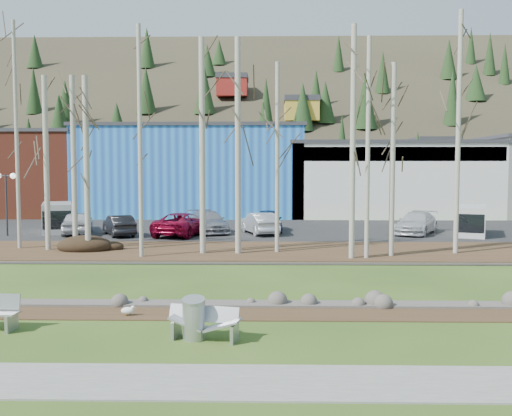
{
  "coord_description": "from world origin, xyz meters",
  "views": [
    {
      "loc": [
        0.93,
        -14.93,
        4.41
      ],
      "look_at": [
        0.38,
        12.39,
        2.5
      ],
      "focal_mm": 40.0,
      "sensor_mm": 36.0,
      "label": 1
    }
  ],
  "objects_px": {
    "car_1": "(119,225)",
    "car_0": "(77,223)",
    "bench_damaged": "(205,323)",
    "car_4": "(268,220)",
    "van_white": "(470,221)",
    "seagull": "(128,310)",
    "car_3": "(208,222)",
    "car_5": "(259,223)",
    "car_6": "(416,223)",
    "litter_bin": "(194,320)",
    "van_grey": "(57,218)",
    "street_lamp": "(6,186)",
    "car_2": "(183,224)"
  },
  "relations": [
    {
      "from": "van_grey",
      "to": "van_white",
      "type": "bearing_deg",
      "value": -22.85
    },
    {
      "from": "car_3",
      "to": "car_5",
      "type": "xyz_separation_m",
      "value": [
        3.42,
        -0.72,
        -0.02
      ]
    },
    {
      "from": "street_lamp",
      "to": "van_grey",
      "type": "distance_m",
      "value": 3.9
    },
    {
      "from": "car_1",
      "to": "bench_damaged",
      "type": "bearing_deg",
      "value": 83.55
    },
    {
      "from": "car_3",
      "to": "van_white",
      "type": "xyz_separation_m",
      "value": [
        16.88,
        -1.26,
        0.21
      ]
    },
    {
      "from": "car_3",
      "to": "car_4",
      "type": "bearing_deg",
      "value": -8.66
    },
    {
      "from": "litter_bin",
      "to": "van_grey",
      "type": "distance_m",
      "value": 26.33
    },
    {
      "from": "seagull",
      "to": "car_5",
      "type": "distance_m",
      "value": 20.61
    },
    {
      "from": "car_4",
      "to": "van_grey",
      "type": "height_order",
      "value": "van_grey"
    },
    {
      "from": "car_2",
      "to": "litter_bin",
      "type": "bearing_deg",
      "value": 113.44
    },
    {
      "from": "car_4",
      "to": "car_6",
      "type": "xyz_separation_m",
      "value": [
        9.65,
        -1.36,
        -0.03
      ]
    },
    {
      "from": "seagull",
      "to": "van_white",
      "type": "bearing_deg",
      "value": 53.17
    },
    {
      "from": "car_3",
      "to": "car_0",
      "type": "bearing_deg",
      "value": 166.23
    },
    {
      "from": "seagull",
      "to": "car_5",
      "type": "height_order",
      "value": "car_5"
    },
    {
      "from": "street_lamp",
      "to": "car_5",
      "type": "distance_m",
      "value": 16.17
    },
    {
      "from": "car_5",
      "to": "car_6",
      "type": "relative_size",
      "value": 0.87
    },
    {
      "from": "bench_damaged",
      "to": "litter_bin",
      "type": "xyz_separation_m",
      "value": [
        -0.28,
        -0.02,
        0.07
      ]
    },
    {
      "from": "bench_damaged",
      "to": "car_5",
      "type": "xyz_separation_m",
      "value": [
        1.08,
        22.49,
        0.41
      ]
    },
    {
      "from": "car_3",
      "to": "van_white",
      "type": "distance_m",
      "value": 16.92
    },
    {
      "from": "car_5",
      "to": "car_3",
      "type": "bearing_deg",
      "value": -30.8
    },
    {
      "from": "car_4",
      "to": "car_6",
      "type": "distance_m",
      "value": 9.75
    },
    {
      "from": "litter_bin",
      "to": "car_2",
      "type": "distance_m",
      "value": 21.85
    },
    {
      "from": "seagull",
      "to": "car_3",
      "type": "height_order",
      "value": "car_3"
    },
    {
      "from": "seagull",
      "to": "van_white",
      "type": "height_order",
      "value": "van_white"
    },
    {
      "from": "car_2",
      "to": "van_grey",
      "type": "xyz_separation_m",
      "value": [
        -8.71,
        1.76,
        0.24
      ]
    },
    {
      "from": "car_1",
      "to": "van_grey",
      "type": "distance_m",
      "value": 5.04
    },
    {
      "from": "litter_bin",
      "to": "car_0",
      "type": "bearing_deg",
      "value": 115.26
    },
    {
      "from": "bench_damaged",
      "to": "car_1",
      "type": "distance_m",
      "value": 22.78
    },
    {
      "from": "car_5",
      "to": "van_white",
      "type": "relative_size",
      "value": 0.92
    },
    {
      "from": "car_5",
      "to": "van_white",
      "type": "distance_m",
      "value": 13.47
    },
    {
      "from": "car_5",
      "to": "car_6",
      "type": "distance_m",
      "value": 10.25
    },
    {
      "from": "car_1",
      "to": "car_0",
      "type": "bearing_deg",
      "value": -40.51
    },
    {
      "from": "bench_damaged",
      "to": "seagull",
      "type": "distance_m",
      "value": 3.37
    },
    {
      "from": "litter_bin",
      "to": "car_0",
      "type": "distance_m",
      "value": 24.49
    },
    {
      "from": "seagull",
      "to": "car_4",
      "type": "bearing_deg",
      "value": 83.14
    },
    {
      "from": "litter_bin",
      "to": "car_5",
      "type": "bearing_deg",
      "value": 86.54
    },
    {
      "from": "car_4",
      "to": "van_white",
      "type": "distance_m",
      "value": 13.04
    },
    {
      "from": "street_lamp",
      "to": "van_white",
      "type": "height_order",
      "value": "street_lamp"
    },
    {
      "from": "bench_damaged",
      "to": "car_3",
      "type": "height_order",
      "value": "car_3"
    },
    {
      "from": "car_2",
      "to": "car_3",
      "type": "bearing_deg",
      "value": -116.43
    },
    {
      "from": "van_grey",
      "to": "seagull",
      "type": "bearing_deg",
      "value": -84.76
    },
    {
      "from": "bench_damaged",
      "to": "van_white",
      "type": "bearing_deg",
      "value": 69.3
    },
    {
      "from": "seagull",
      "to": "car_2",
      "type": "distance_m",
      "value": 19.39
    },
    {
      "from": "street_lamp",
      "to": "car_0",
      "type": "bearing_deg",
      "value": 33.77
    },
    {
      "from": "car_0",
      "to": "car_4",
      "type": "relative_size",
      "value": 1.02
    },
    {
      "from": "car_6",
      "to": "seagull",
      "type": "bearing_deg",
      "value": -95.74
    },
    {
      "from": "bench_damaged",
      "to": "car_4",
      "type": "relative_size",
      "value": 0.45
    },
    {
      "from": "car_4",
      "to": "car_5",
      "type": "height_order",
      "value": "car_4"
    },
    {
      "from": "seagull",
      "to": "car_3",
      "type": "distance_m",
      "value": 21.02
    },
    {
      "from": "seagull",
      "to": "car_1",
      "type": "xyz_separation_m",
      "value": [
        -5.29,
        19.19,
        0.61
      ]
    }
  ]
}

